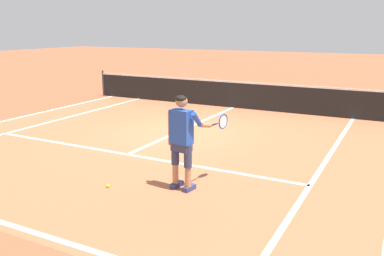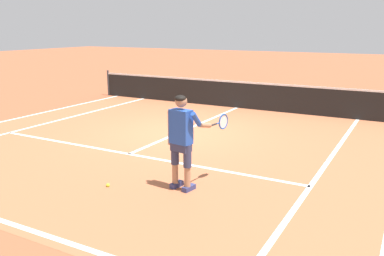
{
  "view_description": "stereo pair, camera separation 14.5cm",
  "coord_description": "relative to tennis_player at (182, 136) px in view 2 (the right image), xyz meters",
  "views": [
    {
      "loc": [
        5.46,
        -9.6,
        2.83
      ],
      "look_at": [
        2.11,
        -3.17,
        1.05
      ],
      "focal_mm": 38.37,
      "sensor_mm": 36.0,
      "label": 1
    },
    {
      "loc": [
        5.59,
        -9.53,
        2.83
      ],
      "look_at": [
        2.11,
        -3.17,
        1.05
      ],
      "focal_mm": 38.37,
      "sensor_mm": 36.0,
      "label": 2
    }
  ],
  "objects": [
    {
      "name": "ground_plane",
      "position": [
        -2.12,
        3.54,
        -0.99
      ],
      "size": [
        80.0,
        80.0,
        0.0
      ],
      "primitive_type": "plane",
      "color": "#9E5133"
    },
    {
      "name": "court_inner_surface",
      "position": [
        -2.12,
        2.61,
        -0.99
      ],
      "size": [
        10.98,
        10.42,
        0.0
      ],
      "primitive_type": "cube",
      "color": "#B2603D",
      "rests_on": "ground"
    },
    {
      "name": "line_service",
      "position": [
        -2.12,
        1.22,
        -0.99
      ],
      "size": [
        8.23,
        0.1,
        0.01
      ],
      "primitive_type": "cube",
      "color": "white",
      "rests_on": "ground"
    },
    {
      "name": "line_centre_service",
      "position": [
        -2.12,
        4.42,
        -0.99
      ],
      "size": [
        0.1,
        6.4,
        0.01
      ],
      "primitive_type": "cube",
      "color": "white",
      "rests_on": "ground"
    },
    {
      "name": "line_singles_left",
      "position": [
        -6.24,
        2.61,
        -0.99
      ],
      "size": [
        0.1,
        10.02,
        0.01
      ],
      "primitive_type": "cube",
      "color": "white",
      "rests_on": "ground"
    },
    {
      "name": "line_singles_right",
      "position": [
        1.99,
        2.61,
        -0.99
      ],
      "size": [
        0.1,
        10.02,
        0.01
      ],
      "primitive_type": "cube",
      "color": "white",
      "rests_on": "ground"
    },
    {
      "name": "line_doubles_left",
      "position": [
        -7.61,
        2.61,
        -0.99
      ],
      "size": [
        0.1,
        10.02,
        0.01
      ],
      "primitive_type": "cube",
      "color": "white",
      "rests_on": "ground"
    },
    {
      "name": "tennis_net",
      "position": [
        -2.12,
        7.62,
        -0.49
      ],
      "size": [
        11.96,
        0.08,
        1.07
      ],
      "color": "#333338",
      "rests_on": "ground"
    },
    {
      "name": "tennis_player",
      "position": [
        0.0,
        0.0,
        0.0
      ],
      "size": [
        0.76,
        1.08,
        1.71
      ],
      "color": "navy",
      "rests_on": "ground"
    },
    {
      "name": "tennis_ball_near_feet",
      "position": [
        -1.25,
        -0.57,
        -0.96
      ],
      "size": [
        0.07,
        0.07,
        0.07
      ],
      "primitive_type": "sphere",
      "color": "#CCE02D",
      "rests_on": "ground"
    }
  ]
}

